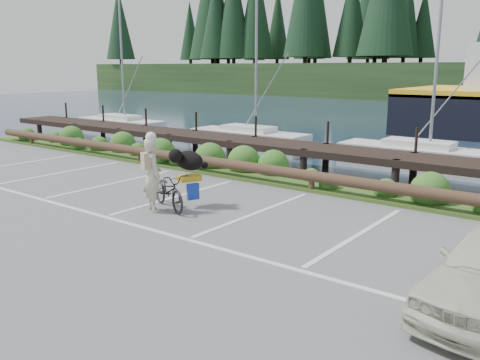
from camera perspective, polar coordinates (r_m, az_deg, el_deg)
name	(u,v)px	position (r m, az deg, el deg)	size (l,w,h in m)	color
ground	(200,235)	(10.55, -4.48, -6.13)	(72.00, 72.00, 0.00)	#5B5B5E
vegetation_strip	(324,186)	(14.76, 9.36, -0.63)	(34.00, 1.60, 0.10)	#3D5B21
log_rail	(311,192)	(14.17, 8.02, -1.35)	(32.00, 0.30, 0.60)	#443021
bicycle	(169,191)	(12.41, -8.00, -1.19)	(0.60, 1.72, 0.90)	black
cyclist	(152,175)	(12.18, -9.81, 0.56)	(0.64, 0.42, 1.76)	beige
dog	(189,160)	(12.48, -5.75, 2.20)	(0.84, 0.41, 0.48)	black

